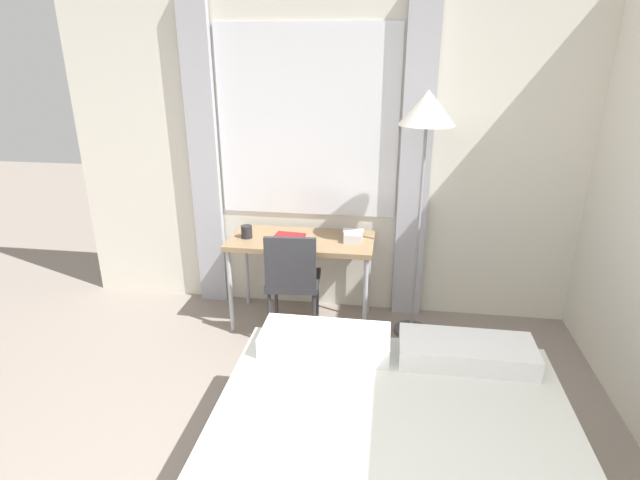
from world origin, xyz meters
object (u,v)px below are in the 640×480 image
(book, at_px, (289,237))
(mug, at_px, (247,232))
(desk_chair, at_px, (293,278))
(desk, at_px, (301,246))
(telephone, at_px, (353,236))
(standing_lamp, at_px, (426,125))

(book, xyz_separation_m, mug, (-0.34, -0.04, 0.04))
(desk_chair, distance_m, book, 0.36)
(desk, distance_m, book, 0.13)
(telephone, bearing_deg, mug, -176.37)
(standing_lamp, relative_size, book, 7.68)
(desk_chair, relative_size, book, 3.62)
(desk, xyz_separation_m, book, (-0.10, -0.01, 0.08))
(desk_chair, height_order, book, desk_chair)
(desk_chair, relative_size, standing_lamp, 0.47)
(telephone, distance_m, book, 0.51)
(standing_lamp, relative_size, telephone, 11.74)
(desk, height_order, mug, mug)
(desk, relative_size, telephone, 7.13)
(desk_chair, xyz_separation_m, mug, (-0.41, 0.23, 0.27))
(desk, xyz_separation_m, desk_chair, (-0.02, -0.27, -0.15))
(standing_lamp, distance_m, telephone, 1.00)
(desk_chair, height_order, standing_lamp, standing_lamp)
(book, distance_m, mug, 0.34)
(mug, bearing_deg, standing_lamp, -0.53)
(desk_chair, distance_m, mug, 0.54)
(standing_lamp, bearing_deg, telephone, 172.36)
(desk, height_order, standing_lamp, standing_lamp)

